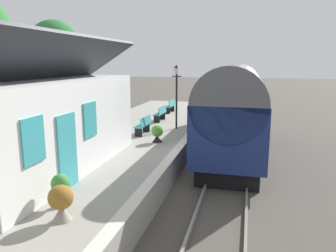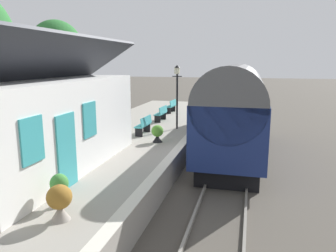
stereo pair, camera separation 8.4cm
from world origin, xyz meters
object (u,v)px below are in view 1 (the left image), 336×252
at_px(lamp_post_platform, 177,84).
at_px(planter_under_sign, 61,202).
at_px(planter_edge_far, 61,189).
at_px(tree_behind_building, 55,49).
at_px(train, 234,110).
at_px(bench_mid_platform, 161,113).
at_px(station_building, 31,122).
at_px(planter_corner_building, 204,105).
at_px(planter_edge_near, 157,133).
at_px(bench_near_building, 171,106).
at_px(bench_by_lamp, 144,125).

bearing_deg(lamp_post_platform, planter_under_sign, 178.34).
xyz_separation_m(planter_edge_far, tree_behind_building, (19.59, 12.50, 4.13)).
relative_size(train, bench_mid_platform, 6.82).
relative_size(station_building, bench_mid_platform, 5.79).
height_order(station_building, planter_edge_far, station_building).
height_order(bench_mid_platform, tree_behind_building, tree_behind_building).
distance_m(planter_edge_far, tree_behind_building, 23.60).
bearing_deg(lamp_post_platform, tree_behind_building, 53.54).
bearing_deg(lamp_post_platform, planter_corner_building, -3.99).
height_order(station_building, planter_corner_building, station_building).
bearing_deg(planter_under_sign, planter_corner_building, -2.60).
bearing_deg(planter_edge_near, planter_edge_far, 175.46).
xyz_separation_m(train, planter_corner_building, (8.16, 2.51, -0.87)).
bearing_deg(planter_edge_far, planter_under_sign, -147.42).
xyz_separation_m(bench_near_building, planter_under_sign, (-15.72, -1.27, -0.04)).
distance_m(train, bench_near_building, 7.88).
bearing_deg(tree_behind_building, bench_by_lamp, -133.83).
bearing_deg(lamp_post_platform, bench_near_building, 16.71).
bearing_deg(planter_under_sign, lamp_post_platform, -1.66).
bearing_deg(bench_mid_platform, tree_behind_building, 56.49).
relative_size(bench_mid_platform, tree_behind_building, 0.18).
relative_size(planter_edge_far, planter_corner_building, 1.02).
distance_m(bench_by_lamp, planter_edge_near, 1.72).
height_order(planter_corner_building, tree_behind_building, tree_behind_building).
bearing_deg(planter_edge_far, lamp_post_platform, -4.21).
distance_m(planter_under_sign, planter_corner_building, 17.54).
relative_size(bench_by_lamp, lamp_post_platform, 0.42).
bearing_deg(station_building, planter_corner_building, -14.24).
relative_size(bench_by_lamp, planter_edge_far, 1.72).
distance_m(station_building, bench_by_lamp, 6.17).
height_order(bench_near_building, planter_edge_near, bench_near_building).
xyz_separation_m(planter_under_sign, tree_behind_building, (20.25, 12.92, 4.14)).
bearing_deg(bench_by_lamp, planter_under_sign, -173.82).
height_order(station_building, lamp_post_platform, station_building).
bearing_deg(planter_edge_far, train, -23.18).
xyz_separation_m(train, planter_under_sign, (-9.36, 3.31, -0.82)).
bearing_deg(tree_behind_building, planter_edge_near, -134.56).
bearing_deg(lamp_post_platform, planter_edge_near, 176.53).
height_order(bench_near_building, lamp_post_platform, lamp_post_platform).
xyz_separation_m(planter_edge_near, tree_behind_building, (12.84, 13.04, 4.18)).
height_order(bench_by_lamp, planter_corner_building, bench_by_lamp).
height_order(station_building, planter_edge_near, station_building).
xyz_separation_m(bench_near_building, tree_behind_building, (4.52, 11.65, 4.10)).
bearing_deg(bench_by_lamp, bench_mid_platform, 2.15).
distance_m(bench_near_building, planter_edge_far, 15.09).
xyz_separation_m(bench_by_lamp, tree_behind_building, (11.49, 11.97, 4.10)).
distance_m(planter_edge_near, tree_behind_building, 18.77).
bearing_deg(planter_corner_building, lamp_post_platform, 176.01).
xyz_separation_m(bench_mid_platform, planter_under_sign, (-12.41, -1.09, -0.04)).
height_order(bench_by_lamp, bench_near_building, same).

